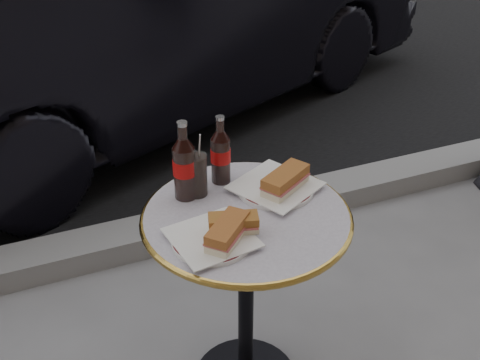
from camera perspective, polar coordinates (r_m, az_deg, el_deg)
name	(u,v)px	position (r m, az deg, el deg)	size (l,w,h in m)	color
asphalt_road	(54,9)	(6.58, -17.21, 15.19)	(40.00, 8.00, 0.00)	black
curb	(171,231)	(2.85, -6.53, -4.80)	(40.00, 0.20, 0.12)	gray
bistro_table	(246,306)	(1.99, 0.56, -11.90)	(0.62, 0.62, 0.73)	#BAB2C4
plate_left	(212,240)	(1.65, -2.70, -5.68)	(0.22, 0.22, 0.01)	white
plate_right	(275,188)	(1.86, 3.37, -0.75)	(0.24, 0.24, 0.01)	white
sandwich_left_a	(228,233)	(1.61, -1.19, -5.03)	(0.16, 0.07, 0.05)	#9F5828
sandwich_left_b	(233,224)	(1.65, -0.62, -4.21)	(0.14, 0.06, 0.05)	#9A5E27
sandwich_right	(285,181)	(1.83, 4.32, -0.12)	(0.17, 0.08, 0.06)	#9B5927
cola_bottle_left	(184,160)	(1.77, -5.33, 1.87)	(0.07, 0.07, 0.25)	black
cola_bottle_right	(221,149)	(1.85, -1.86, 2.91)	(0.06, 0.06, 0.23)	black
cola_glass	(197,175)	(1.81, -4.13, 0.49)	(0.07, 0.07, 0.14)	black
parked_car	(150,13)	(3.87, -8.57, 15.36)	(4.03, 1.40, 1.33)	black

